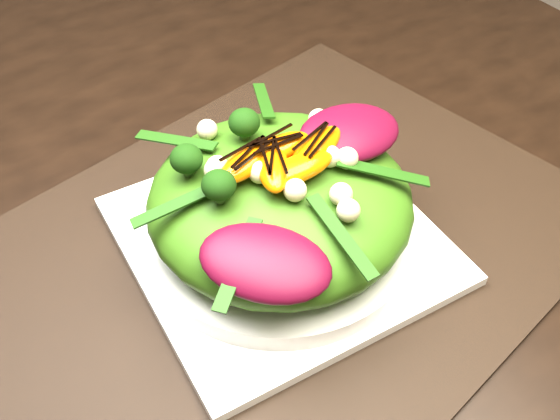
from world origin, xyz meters
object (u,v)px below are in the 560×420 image
salad_bowl (280,229)px  plate_base (280,239)px  placemat (280,245)px  orange_segment (262,147)px  lettuce_mound (280,201)px

salad_bowl → plate_base: bearing=90.0°
plate_base → salad_bowl: size_ratio=1.07×
placemat → plate_base: plate_base is taller
salad_bowl → orange_segment: bearing=99.6°
placemat → salad_bowl: salad_bowl is taller
placemat → lettuce_mound: 0.06m
salad_bowl → orange_segment: 0.08m
placemat → plate_base: 0.01m
placemat → orange_segment: bearing=99.6°
salad_bowl → lettuce_mound: (0.00, -0.00, 0.04)m
placemat → orange_segment: 0.10m
plate_base → orange_segment: (-0.00, 0.02, 0.09)m
orange_segment → salad_bowl: bearing=-80.4°
lettuce_mound → placemat: bearing=116.6°
placemat → lettuce_mound: (0.00, -0.00, 0.06)m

